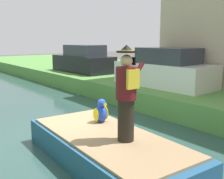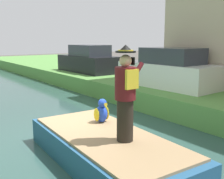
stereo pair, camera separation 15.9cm
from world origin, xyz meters
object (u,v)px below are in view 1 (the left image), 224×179
(boat, at_px, (107,149))
(person_pirate, at_px, (126,94))
(parked_car_white, at_px, (165,70))
(parked_car_dark, at_px, (83,61))
(parrot_plush, at_px, (101,112))

(boat, xyz_separation_m, person_pirate, (0.10, -0.49, 1.23))
(person_pirate, bearing_deg, boat, 98.03)
(boat, relative_size, person_pirate, 2.32)
(parked_car_white, bearing_deg, person_pirate, -145.73)
(person_pirate, bearing_deg, parked_car_white, 31.15)
(boat, height_order, person_pirate, person_pirate)
(boat, distance_m, parked_car_dark, 10.17)
(parked_car_white, bearing_deg, parrot_plush, -155.76)
(person_pirate, height_order, parked_car_white, person_pirate)
(parked_car_dark, bearing_deg, boat, -119.55)
(parrot_plush, xyz_separation_m, parked_car_white, (4.58, 2.06, 0.50))
(person_pirate, height_order, parrot_plush, person_pirate)
(parrot_plush, height_order, parked_car_dark, parked_car_dark)
(boat, distance_m, person_pirate, 1.33)
(person_pirate, relative_size, parrot_plush, 3.25)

